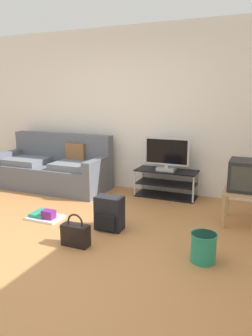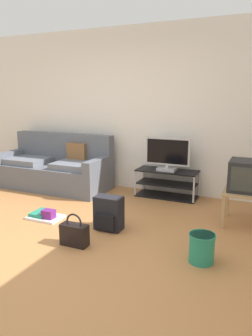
# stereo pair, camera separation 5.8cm
# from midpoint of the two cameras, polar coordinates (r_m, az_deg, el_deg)

# --- Properties ---
(ground_plane) EXTENTS (9.00, 9.80, 0.02)m
(ground_plane) POSITION_cam_midpoint_polar(r_m,az_deg,el_deg) (3.68, -13.94, -13.33)
(ground_plane) COLOR #B27542
(wall_back) EXTENTS (9.00, 0.10, 2.70)m
(wall_back) POSITION_cam_midpoint_polar(r_m,az_deg,el_deg) (5.46, 1.06, 10.30)
(wall_back) COLOR silver
(wall_back) RESTS_ON ground_plane
(couch) EXTENTS (1.95, 0.85, 0.93)m
(couch) POSITION_cam_midpoint_polar(r_m,az_deg,el_deg) (5.73, -12.93, -0.11)
(couch) COLOR #565B66
(couch) RESTS_ON ground_plane
(tv_stand) EXTENTS (0.97, 0.41, 0.44)m
(tv_stand) POSITION_cam_midpoint_polar(r_m,az_deg,el_deg) (5.14, 6.92, -2.75)
(tv_stand) COLOR black
(tv_stand) RESTS_ON ground_plane
(flat_tv) EXTENTS (0.71, 0.22, 0.52)m
(flat_tv) POSITION_cam_midpoint_polar(r_m,az_deg,el_deg) (5.01, 6.99, 2.44)
(flat_tv) COLOR #B2B2B7
(flat_tv) RESTS_ON tv_stand
(side_table) EXTENTS (0.52, 0.52, 0.44)m
(side_table) POSITION_cam_midpoint_polar(r_m,az_deg,el_deg) (4.23, 20.27, -4.69)
(side_table) COLOR tan
(side_table) RESTS_ON ground_plane
(crt_tv) EXTENTS (0.43, 0.43, 0.38)m
(crt_tv) POSITION_cam_midpoint_polar(r_m,az_deg,el_deg) (4.18, 20.56, -1.24)
(crt_tv) COLOR #232326
(crt_tv) RESTS_ON side_table
(backpack) EXTENTS (0.33, 0.27, 0.41)m
(backpack) POSITION_cam_midpoint_polar(r_m,az_deg,el_deg) (3.88, -3.44, -8.13)
(backpack) COLOR black
(backpack) RESTS_ON ground_plane
(handbag) EXTENTS (0.30, 0.13, 0.36)m
(handbag) POSITION_cam_midpoint_polar(r_m,az_deg,el_deg) (3.55, -9.50, -11.65)
(handbag) COLOR black
(handbag) RESTS_ON ground_plane
(cleaning_bucket) EXTENTS (0.26, 0.26, 0.29)m
(cleaning_bucket) POSITION_cam_midpoint_polar(r_m,az_deg,el_deg) (3.27, 13.21, -13.58)
(cleaning_bucket) COLOR #238466
(cleaning_bucket) RESTS_ON ground_plane
(floor_tray) EXTENTS (0.45, 0.32, 0.14)m
(floor_tray) POSITION_cam_midpoint_polar(r_m,az_deg,el_deg) (4.39, -14.68, -8.26)
(floor_tray) COLOR silver
(floor_tray) RESTS_ON ground_plane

